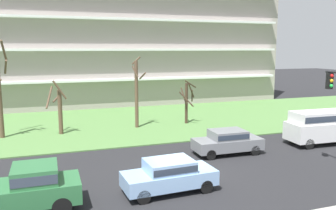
{
  "coord_description": "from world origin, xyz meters",
  "views": [
    {
      "loc": [
        -6.35,
        -16.96,
        6.74
      ],
      "look_at": [
        1.5,
        6.0,
        2.81
      ],
      "focal_mm": 37.59,
      "sensor_mm": 36.0,
      "label": 1
    }
  ],
  "objects_px": {
    "sedan_gray_near_left": "(228,141)",
    "pickup_green_center_right": "(19,189)",
    "tree_left": "(59,109)",
    "tree_center": "(137,92)",
    "van_white_near_right": "(323,125)",
    "tree_right": "(187,101)",
    "sedan_blue_center_left": "(169,174)"
  },
  "relations": [
    {
      "from": "sedan_gray_near_left",
      "to": "pickup_green_center_right",
      "type": "distance_m",
      "value": 12.88
    },
    {
      "from": "tree_left",
      "to": "pickup_green_center_right",
      "type": "xyz_separation_m",
      "value": [
        -2.06,
        -13.25,
        -1.07
      ]
    },
    {
      "from": "tree_center",
      "to": "van_white_near_right",
      "type": "relative_size",
      "value": 1.15
    },
    {
      "from": "tree_right",
      "to": "van_white_near_right",
      "type": "xyz_separation_m",
      "value": [
        6.7,
        -9.15,
        -0.73
      ]
    },
    {
      "from": "tree_left",
      "to": "tree_right",
      "type": "bearing_deg",
      "value": 2.13
    },
    {
      "from": "tree_center",
      "to": "tree_right",
      "type": "relative_size",
      "value": 1.51
    },
    {
      "from": "tree_left",
      "to": "tree_right",
      "type": "relative_size",
      "value": 1.09
    },
    {
      "from": "tree_center",
      "to": "sedan_blue_center_left",
      "type": "height_order",
      "value": "tree_center"
    },
    {
      "from": "tree_left",
      "to": "pickup_green_center_right",
      "type": "relative_size",
      "value": 0.81
    },
    {
      "from": "tree_center",
      "to": "sedan_gray_near_left",
      "type": "height_order",
      "value": "tree_center"
    },
    {
      "from": "sedan_blue_center_left",
      "to": "sedan_gray_near_left",
      "type": "bearing_deg",
      "value": 35.96
    },
    {
      "from": "tree_left",
      "to": "tree_right",
      "type": "height_order",
      "value": "tree_left"
    },
    {
      "from": "tree_left",
      "to": "sedan_gray_near_left",
      "type": "distance_m",
      "value": 13.35
    },
    {
      "from": "tree_center",
      "to": "pickup_green_center_right",
      "type": "height_order",
      "value": "tree_center"
    },
    {
      "from": "tree_left",
      "to": "tree_center",
      "type": "height_order",
      "value": "tree_center"
    },
    {
      "from": "tree_center",
      "to": "pickup_green_center_right",
      "type": "xyz_separation_m",
      "value": [
        -8.36,
        -13.58,
        -2.05
      ]
    },
    {
      "from": "tree_center",
      "to": "tree_right",
      "type": "height_order",
      "value": "tree_center"
    },
    {
      "from": "sedan_gray_near_left",
      "to": "pickup_green_center_right",
      "type": "height_order",
      "value": "pickup_green_center_right"
    },
    {
      "from": "tree_left",
      "to": "van_white_near_right",
      "type": "height_order",
      "value": "tree_left"
    },
    {
      "from": "tree_center",
      "to": "pickup_green_center_right",
      "type": "distance_m",
      "value": 16.08
    },
    {
      "from": "sedan_gray_near_left",
      "to": "van_white_near_right",
      "type": "xyz_separation_m",
      "value": [
        7.57,
        -0.0,
        0.52
      ]
    },
    {
      "from": "tree_center",
      "to": "van_white_near_right",
      "type": "xyz_separation_m",
      "value": [
        11.29,
        -9.08,
        -1.68
      ]
    },
    {
      "from": "sedan_blue_center_left",
      "to": "tree_left",
      "type": "bearing_deg",
      "value": 105.52
    },
    {
      "from": "sedan_blue_center_left",
      "to": "pickup_green_center_right",
      "type": "xyz_separation_m",
      "value": [
        -6.56,
        -0.0,
        0.14
      ]
    },
    {
      "from": "tree_right",
      "to": "pickup_green_center_right",
      "type": "height_order",
      "value": "tree_right"
    },
    {
      "from": "pickup_green_center_right",
      "to": "van_white_near_right",
      "type": "relative_size",
      "value": 1.03
    },
    {
      "from": "tree_right",
      "to": "pickup_green_center_right",
      "type": "xyz_separation_m",
      "value": [
        -12.95,
        -13.65,
        -1.11
      ]
    },
    {
      "from": "tree_right",
      "to": "sedan_blue_center_left",
      "type": "bearing_deg",
      "value": -115.09
    },
    {
      "from": "tree_center",
      "to": "tree_right",
      "type": "distance_m",
      "value": 4.69
    },
    {
      "from": "sedan_gray_near_left",
      "to": "tree_left",
      "type": "bearing_deg",
      "value": -40.21
    },
    {
      "from": "van_white_near_right",
      "to": "tree_right",
      "type": "bearing_deg",
      "value": -51.69
    },
    {
      "from": "tree_left",
      "to": "sedan_gray_near_left",
      "type": "bearing_deg",
      "value": -41.12
    }
  ]
}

